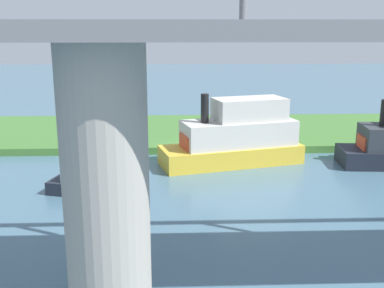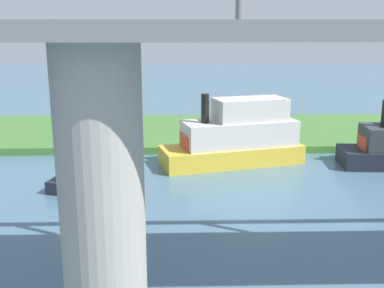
% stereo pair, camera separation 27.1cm
% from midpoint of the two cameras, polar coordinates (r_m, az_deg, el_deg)
% --- Properties ---
extents(ground_plane, '(160.00, 160.00, 0.00)m').
position_cam_midpoint_polar(ground_plane, '(31.74, 0.87, -1.28)').
color(ground_plane, '#476B7F').
extents(grassy_bank, '(80.00, 12.00, 0.50)m').
position_cam_midpoint_polar(grassy_bank, '(37.50, 0.39, 1.53)').
color(grassy_bank, '#427533').
rests_on(grassy_bank, ground).
extents(bridge_pylon, '(2.46, 2.46, 8.12)m').
position_cam_midpoint_polar(bridge_pylon, '(13.50, -11.07, -5.11)').
color(bridge_pylon, '#9E998E').
rests_on(bridge_pylon, ground).
extents(bridge_span, '(57.35, 4.30, 3.25)m').
position_cam_midpoint_polar(bridge_span, '(12.78, -12.05, 14.60)').
color(bridge_span, slate).
rests_on(bridge_span, bridge_pylon).
extents(person_on_bank, '(0.50, 0.50, 1.39)m').
position_cam_midpoint_polar(person_on_bank, '(34.22, 10.18, 1.70)').
color(person_on_bank, '#2D334C').
rests_on(person_on_bank, grassy_bank).
extents(mooring_post, '(0.20, 0.20, 0.91)m').
position_cam_midpoint_polar(mooring_post, '(34.05, -14.09, 1.01)').
color(mooring_post, brown).
rests_on(mooring_post, grassy_bank).
extents(motorboat_white, '(9.34, 5.15, 4.54)m').
position_cam_midpoint_polar(motorboat_white, '(29.44, 5.14, 0.81)').
color(motorboat_white, gold).
rests_on(motorboat_white, ground).
extents(skiff_small, '(4.65, 2.66, 1.46)m').
position_cam_midpoint_polar(skiff_small, '(24.84, -12.92, -4.82)').
color(skiff_small, '#1E232D').
rests_on(skiff_small, ground).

